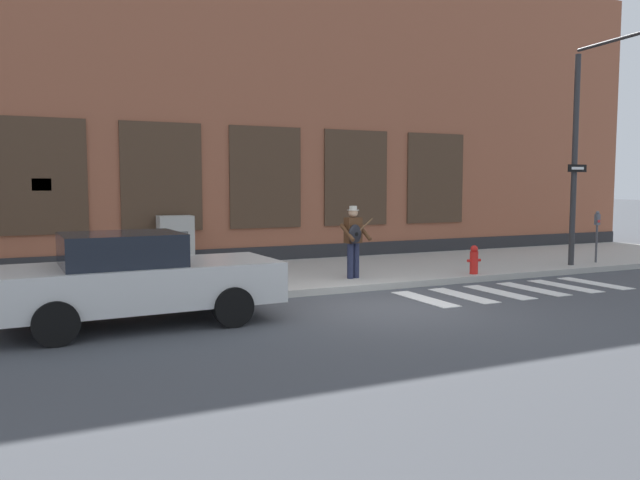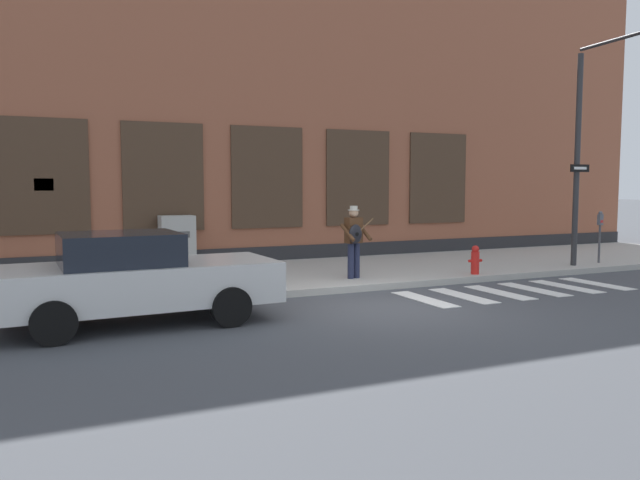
# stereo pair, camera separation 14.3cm
# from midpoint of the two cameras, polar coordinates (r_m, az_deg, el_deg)

# --- Properties ---
(ground_plane) EXTENTS (160.00, 160.00, 0.00)m
(ground_plane) POSITION_cam_midpoint_polar(r_m,az_deg,el_deg) (11.95, 6.42, -6.10)
(ground_plane) COLOR #424449
(sidewalk) EXTENTS (28.00, 5.00, 0.15)m
(sidewalk) POSITION_cam_midpoint_polar(r_m,az_deg,el_deg) (15.59, -1.43, -3.18)
(sidewalk) COLOR #ADAAA3
(sidewalk) RESTS_ON ground
(building_backdrop) EXTENTS (28.00, 4.06, 9.06)m
(building_backdrop) POSITION_cam_midpoint_polar(r_m,az_deg,el_deg) (19.78, -6.67, 11.46)
(building_backdrop) COLOR #99563D
(building_backdrop) RESTS_ON ground
(crosswalk) EXTENTS (5.20, 1.90, 0.01)m
(crosswalk) POSITION_cam_midpoint_polar(r_m,az_deg,el_deg) (14.28, 17.79, -4.46)
(crosswalk) COLOR silver
(crosswalk) RESTS_ON ground
(red_car) EXTENTS (4.67, 2.11, 1.53)m
(red_car) POSITION_cam_midpoint_polar(r_m,az_deg,el_deg) (10.73, -16.36, -3.39)
(red_car) COLOR silver
(red_car) RESTS_ON ground
(busker) EXTENTS (0.75, 0.59, 1.68)m
(busker) POSITION_cam_midpoint_polar(r_m,az_deg,el_deg) (14.37, 3.43, 0.23)
(busker) COLOR #1E233D
(busker) RESTS_ON sidewalk
(traffic_light) EXTENTS (0.69, 2.84, 5.78)m
(traffic_light) POSITION_cam_midpoint_polar(r_m,az_deg,el_deg) (17.40, 25.00, 10.45)
(traffic_light) COLOR #2D2D30
(traffic_light) RESTS_ON sidewalk
(parking_meter) EXTENTS (0.13, 0.11, 1.44)m
(parking_meter) POSITION_cam_midpoint_polar(r_m,az_deg,el_deg) (18.94, 24.42, 0.93)
(parking_meter) COLOR #47474C
(parking_meter) RESTS_ON sidewalk
(utility_box) EXTENTS (0.88, 0.59, 1.36)m
(utility_box) POSITION_cam_midpoint_polar(r_m,az_deg,el_deg) (16.67, -12.69, -0.15)
(utility_box) COLOR #ADADA8
(utility_box) RESTS_ON sidewalk
(fire_hydrant) EXTENTS (0.38, 0.20, 0.70)m
(fire_hydrant) POSITION_cam_midpoint_polar(r_m,az_deg,el_deg) (15.57, 14.26, -1.79)
(fire_hydrant) COLOR red
(fire_hydrant) RESTS_ON sidewalk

